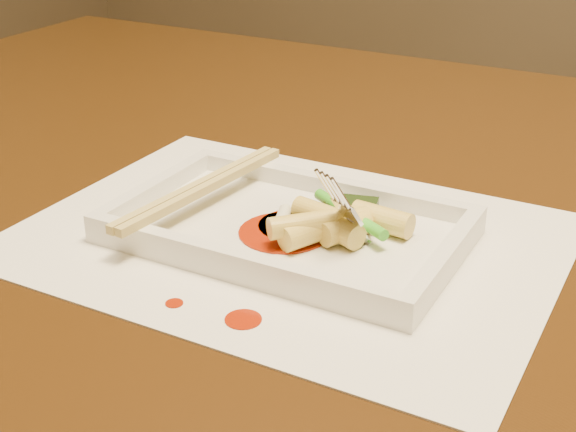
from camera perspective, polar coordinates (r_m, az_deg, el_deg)
The scene contains 25 objects.
table at distance 0.75m, azimuth 4.49°, elevation -4.90°, with size 1.40×0.90×0.75m.
placemat at distance 0.61m, azimuth -0.00°, elevation -1.58°, with size 0.40×0.30×0.00m, color white.
sauce_splatter_a at distance 0.51m, azimuth -3.20°, elevation -7.35°, with size 0.02×0.02×0.00m, color #9A1E04.
sauce_splatter_b at distance 0.53m, azimuth -8.09°, elevation -6.16°, with size 0.01×0.01×0.00m, color #9A1E04.
plate_base at distance 0.61m, azimuth -0.00°, elevation -1.18°, with size 0.26×0.16×0.01m, color white.
plate_rim_far at distance 0.67m, azimuth 3.04°, elevation 2.18°, with size 0.26×0.01×0.01m, color white.
plate_rim_near at distance 0.55m, azimuth -3.69°, elevation -3.21°, with size 0.26×0.01×0.01m, color white.
plate_rim_left at distance 0.67m, azimuth -9.39°, elevation 1.95°, with size 0.01×0.14×0.01m, color white.
plate_rim_right at distance 0.56m, azimuth 11.16°, elevation -2.87°, with size 0.01×0.14×0.01m, color white.
veg_piece at distance 0.62m, azimuth 4.58°, elevation 0.53°, with size 0.04×0.03×0.01m, color black.
scallion_white at distance 0.59m, azimuth -0.48°, elevation -0.38°, with size 0.01×0.01×0.04m, color #EAEACC.
scallion_green at distance 0.60m, azimuth 4.42°, elevation 0.16°, with size 0.01×0.01×0.09m, color green.
chopstick_a at distance 0.64m, azimuth -6.46°, elevation 2.11°, with size 0.01×0.19×0.01m, color tan.
chopstick_b at distance 0.64m, azimuth -5.87°, elevation 1.98°, with size 0.01×0.19×0.01m, color tan.
fork at distance 0.57m, azimuth 7.12°, elevation 5.07°, with size 0.09×0.10×0.14m, color silver, non-canonical shape.
sauce_blob_0 at distance 0.62m, azimuth 0.15°, elevation -0.34°, with size 0.04×0.04×0.00m, color #9A1E04.
sauce_blob_1 at distance 0.60m, azimuth -0.29°, elevation -1.17°, with size 0.07×0.07×0.00m, color #9A1E04.
sauce_blob_2 at distance 0.61m, azimuth 0.63°, elevation -0.69°, with size 0.06×0.06×0.00m, color #9A1E04.
rice_cake_0 at distance 0.59m, azimuth 3.49°, elevation -0.63°, with size 0.02×0.02×0.05m, color #E8DA6C.
rice_cake_1 at distance 0.59m, azimuth 3.51°, elevation -0.87°, with size 0.02×0.02×0.04m, color #E8DA6C.
rice_cake_2 at distance 0.58m, azimuth 0.99°, elevation -0.61°, with size 0.02×0.02×0.05m, color #E8DA6C.
rice_cake_3 at distance 0.58m, azimuth 1.71°, elevation -1.07°, with size 0.02×0.02×0.05m, color #E8DA6C.
rice_cake_4 at distance 0.60m, azimuth 6.70°, elevation -0.23°, with size 0.02×0.02×0.05m, color #E8DA6C.
rice_cake_5 at distance 0.59m, azimuth 2.26°, elevation 0.16°, with size 0.02×0.02×0.04m, color #E8DA6C.
rice_cake_6 at distance 0.59m, azimuth 4.10°, elevation -0.89°, with size 0.02×0.02×0.04m, color #E8DA6C.
Camera 1 is at (0.26, -0.60, 1.03)m, focal length 50.00 mm.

